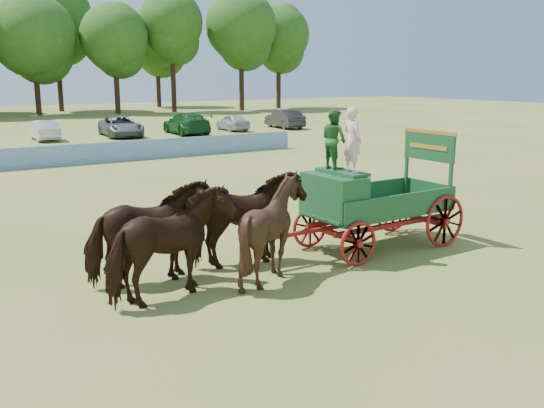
# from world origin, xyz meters

# --- Properties ---
(ground) EXTENTS (160.00, 160.00, 0.00)m
(ground) POSITION_xyz_m (0.00, 0.00, 0.00)
(ground) COLOR olive
(ground) RESTS_ON ground
(horse_lead_left) EXTENTS (2.89, 1.81, 2.27)m
(horse_lead_left) POSITION_xyz_m (-4.61, -1.88, 1.13)
(horse_lead_left) COLOR #331E0E
(horse_lead_left) RESTS_ON ground
(horse_lead_right) EXTENTS (2.73, 1.34, 2.27)m
(horse_lead_right) POSITION_xyz_m (-4.61, -0.78, 1.13)
(horse_lead_right) COLOR #331E0E
(horse_lead_right) RESTS_ON ground
(horse_wheel_left) EXTENTS (2.39, 2.22, 2.27)m
(horse_wheel_left) POSITION_xyz_m (-2.21, -1.88, 1.14)
(horse_wheel_left) COLOR #331E0E
(horse_wheel_left) RESTS_ON ground
(horse_wheel_right) EXTENTS (2.80, 1.50, 2.27)m
(horse_wheel_right) POSITION_xyz_m (-2.21, -0.78, 1.13)
(horse_wheel_right) COLOR #331E0E
(horse_wheel_right) RESTS_ON ground
(farm_dray) EXTENTS (6.00, 2.00, 3.71)m
(farm_dray) POSITION_xyz_m (0.76, -1.31, 1.61)
(farm_dray) COLOR maroon
(farm_dray) RESTS_ON ground
(sponsor_banner) EXTENTS (26.00, 0.08, 1.05)m
(sponsor_banner) POSITION_xyz_m (-1.00, 18.00, 0.53)
(sponsor_banner) COLOR #1D57A0
(sponsor_banner) RESTS_ON ground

